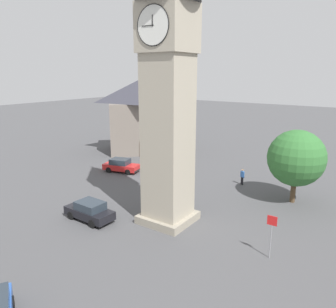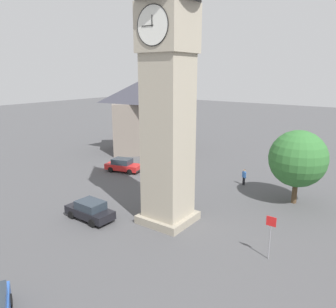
{
  "view_description": "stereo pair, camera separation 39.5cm",
  "coord_description": "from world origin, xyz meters",
  "px_view_note": "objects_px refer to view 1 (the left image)",
  "views": [
    {
      "loc": [
        -13.34,
        19.09,
        11.18
      ],
      "look_at": [
        0.0,
        0.0,
        5.34
      ],
      "focal_mm": 34.92,
      "sensor_mm": 36.0,
      "label": 1
    },
    {
      "loc": [
        -13.66,
        18.86,
        11.18
      ],
      "look_at": [
        0.0,
        0.0,
        5.34
      ],
      "focal_mm": 34.92,
      "sensor_mm": 36.0,
      "label": 2
    }
  ],
  "objects_px": {
    "car_blue_kerb": "(121,165)",
    "building_corner_back": "(141,115)",
    "road_sign": "(271,230)",
    "clock_tower": "(168,43)",
    "pedestrian": "(242,175)",
    "tree": "(296,158)",
    "car_silver_kerb": "(90,211)"
  },
  "relations": [
    {
      "from": "clock_tower",
      "to": "car_silver_kerb",
      "type": "distance_m",
      "value": 13.79
    },
    {
      "from": "car_silver_kerb",
      "to": "building_corner_back",
      "type": "relative_size",
      "value": 0.35
    },
    {
      "from": "building_corner_back",
      "to": "road_sign",
      "type": "height_order",
      "value": "building_corner_back"
    },
    {
      "from": "car_silver_kerb",
      "to": "tree",
      "type": "height_order",
      "value": "tree"
    },
    {
      "from": "clock_tower",
      "to": "road_sign",
      "type": "height_order",
      "value": "clock_tower"
    },
    {
      "from": "pedestrian",
      "to": "clock_tower",
      "type": "bearing_deg",
      "value": 82.95
    },
    {
      "from": "building_corner_back",
      "to": "tree",
      "type": "bearing_deg",
      "value": 162.19
    },
    {
      "from": "building_corner_back",
      "to": "road_sign",
      "type": "xyz_separation_m",
      "value": [
        -24.79,
        17.64,
        -3.33
      ]
    },
    {
      "from": "clock_tower",
      "to": "pedestrian",
      "type": "bearing_deg",
      "value": -97.05
    },
    {
      "from": "road_sign",
      "to": "pedestrian",
      "type": "bearing_deg",
      "value": -60.5
    },
    {
      "from": "pedestrian",
      "to": "tree",
      "type": "distance_m",
      "value": 6.51
    },
    {
      "from": "pedestrian",
      "to": "road_sign",
      "type": "height_order",
      "value": "road_sign"
    },
    {
      "from": "car_silver_kerb",
      "to": "pedestrian",
      "type": "xyz_separation_m",
      "value": [
        -6.48,
        -14.6,
        0.25
      ]
    },
    {
      "from": "road_sign",
      "to": "car_silver_kerb",
      "type": "bearing_deg",
      "value": 11.51
    },
    {
      "from": "tree",
      "to": "road_sign",
      "type": "xyz_separation_m",
      "value": [
        -1.26,
        10.08,
        -2.12
      ]
    },
    {
      "from": "clock_tower",
      "to": "tree",
      "type": "distance_m",
      "value": 14.8
    },
    {
      "from": "car_silver_kerb",
      "to": "road_sign",
      "type": "relative_size",
      "value": 1.49
    },
    {
      "from": "tree",
      "to": "building_corner_back",
      "type": "xyz_separation_m",
      "value": [
        23.53,
        -7.56,
        1.21
      ]
    },
    {
      "from": "clock_tower",
      "to": "tree",
      "type": "height_order",
      "value": "clock_tower"
    },
    {
      "from": "tree",
      "to": "building_corner_back",
      "type": "height_order",
      "value": "building_corner_back"
    },
    {
      "from": "building_corner_back",
      "to": "car_blue_kerb",
      "type": "bearing_deg",
      "value": 116.98
    },
    {
      "from": "road_sign",
      "to": "building_corner_back",
      "type": "bearing_deg",
      "value": -35.43
    },
    {
      "from": "clock_tower",
      "to": "car_silver_kerb",
      "type": "bearing_deg",
      "value": 33.36
    },
    {
      "from": "tree",
      "to": "road_sign",
      "type": "relative_size",
      "value": 2.31
    },
    {
      "from": "tree",
      "to": "pedestrian",
      "type": "bearing_deg",
      "value": -18.43
    },
    {
      "from": "clock_tower",
      "to": "building_corner_back",
      "type": "relative_size",
      "value": 1.91
    },
    {
      "from": "clock_tower",
      "to": "car_blue_kerb",
      "type": "relative_size",
      "value": 5.08
    },
    {
      "from": "car_blue_kerb",
      "to": "building_corner_back",
      "type": "bearing_deg",
      "value": -63.02
    },
    {
      "from": "clock_tower",
      "to": "building_corner_back",
      "type": "height_order",
      "value": "clock_tower"
    },
    {
      "from": "car_blue_kerb",
      "to": "road_sign",
      "type": "distance_m",
      "value": 21.55
    },
    {
      "from": "road_sign",
      "to": "tree",
      "type": "bearing_deg",
      "value": -82.87
    },
    {
      "from": "car_blue_kerb",
      "to": "car_silver_kerb",
      "type": "bearing_deg",
      "value": 121.9
    }
  ]
}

